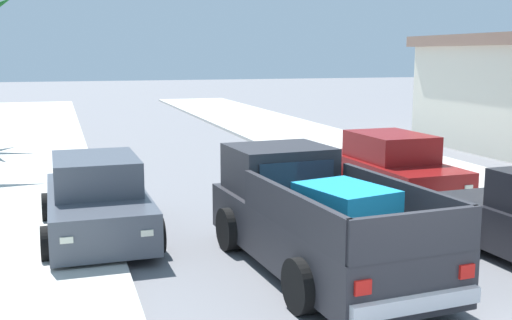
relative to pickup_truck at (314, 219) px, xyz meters
name	(u,v)px	position (x,y,z in m)	size (l,w,h in m)	color
sidewalk_left	(0,189)	(-5.35, 7.67, -0.74)	(4.87, 60.00, 0.12)	beige
sidewalk_right	(390,166)	(5.75, 7.67, -0.74)	(4.87, 60.00, 0.12)	beige
curb_left	(43,187)	(-4.31, 7.67, -0.75)	(0.16, 60.00, 0.10)	silver
curb_right	(359,168)	(4.71, 7.67, -0.75)	(0.16, 60.00, 0.10)	silver
pickup_truck	(314,219)	(0.00, 0.00, 0.00)	(2.47, 5.33, 1.80)	#28282D
car_left_near	(97,200)	(-3.23, 2.81, -0.09)	(2.06, 4.28, 1.54)	#474C56
car_right_near	(391,167)	(3.80, 4.21, -0.09)	(2.10, 4.30, 1.54)	maroon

